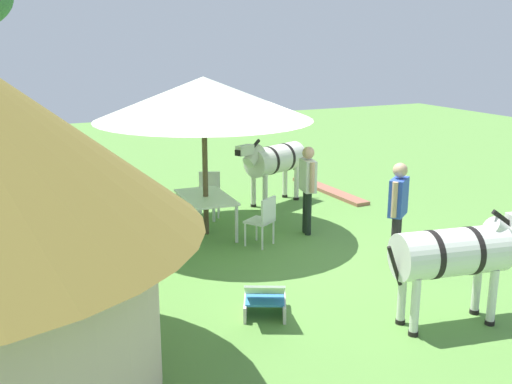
{
  "coord_description": "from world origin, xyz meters",
  "views": [
    {
      "loc": [
        -8.65,
        4.62,
        3.65
      ],
      "look_at": [
        0.55,
        0.3,
        1.0
      ],
      "focal_mm": 42.1,
      "sensor_mm": 36.0,
      "label": 1
    }
  ],
  "objects_px": {
    "patio_chair_near_hut": "(209,191)",
    "standing_watcher": "(398,205)",
    "patio_dining_table": "(206,200)",
    "guest_beside_umbrella": "(308,182)",
    "zebra_by_umbrella": "(274,160)",
    "zebra_toward_hut": "(61,189)",
    "patio_chair_west_end": "(263,218)",
    "zebra_nearest_camera": "(455,254)",
    "striped_lounge_chair": "(265,299)",
    "patio_chair_east_end": "(142,218)",
    "shade_umbrella": "(204,98)"
  },
  "relations": [
    {
      "from": "patio_chair_east_end",
      "to": "zebra_toward_hut",
      "type": "height_order",
      "value": "zebra_toward_hut"
    },
    {
      "from": "patio_dining_table",
      "to": "patio_chair_east_end",
      "type": "bearing_deg",
      "value": 96.66
    },
    {
      "from": "patio_dining_table",
      "to": "zebra_by_umbrella",
      "type": "distance_m",
      "value": 2.53
    },
    {
      "from": "zebra_nearest_camera",
      "to": "zebra_by_umbrella",
      "type": "xyz_separation_m",
      "value": [
        6.15,
        -0.54,
        0.02
      ]
    },
    {
      "from": "patio_chair_west_end",
      "to": "guest_beside_umbrella",
      "type": "xyz_separation_m",
      "value": [
        0.28,
        -1.05,
        0.49
      ]
    },
    {
      "from": "patio_chair_near_hut",
      "to": "standing_watcher",
      "type": "bearing_deg",
      "value": 137.02
    },
    {
      "from": "shade_umbrella",
      "to": "zebra_by_umbrella",
      "type": "distance_m",
      "value": 2.96
    },
    {
      "from": "shade_umbrella",
      "to": "patio_chair_west_end",
      "type": "height_order",
      "value": "shade_umbrella"
    },
    {
      "from": "patio_dining_table",
      "to": "patio_chair_near_hut",
      "type": "xyz_separation_m",
      "value": [
        1.16,
        -0.51,
        -0.14
      ]
    },
    {
      "from": "patio_dining_table",
      "to": "zebra_nearest_camera",
      "type": "distance_m",
      "value": 5.07
    },
    {
      "from": "shade_umbrella",
      "to": "guest_beside_umbrella",
      "type": "distance_m",
      "value": 2.46
    },
    {
      "from": "patio_chair_east_end",
      "to": "striped_lounge_chair",
      "type": "bearing_deg",
      "value": 5.61
    },
    {
      "from": "shade_umbrella",
      "to": "striped_lounge_chair",
      "type": "height_order",
      "value": "shade_umbrella"
    },
    {
      "from": "patio_dining_table",
      "to": "zebra_toward_hut",
      "type": "distance_m",
      "value": 2.65
    },
    {
      "from": "guest_beside_umbrella",
      "to": "zebra_nearest_camera",
      "type": "distance_m",
      "value": 4.02
    },
    {
      "from": "guest_beside_umbrella",
      "to": "zebra_toward_hut",
      "type": "height_order",
      "value": "guest_beside_umbrella"
    },
    {
      "from": "patio_dining_table",
      "to": "patio_chair_near_hut",
      "type": "height_order",
      "value": "patio_chair_near_hut"
    },
    {
      "from": "patio_chair_east_end",
      "to": "guest_beside_umbrella",
      "type": "height_order",
      "value": "guest_beside_umbrella"
    },
    {
      "from": "zebra_by_umbrella",
      "to": "zebra_toward_hut",
      "type": "relative_size",
      "value": 0.99
    },
    {
      "from": "patio_chair_east_end",
      "to": "zebra_nearest_camera",
      "type": "bearing_deg",
      "value": 24.66
    },
    {
      "from": "patio_chair_east_end",
      "to": "zebra_toward_hut",
      "type": "distance_m",
      "value": 1.65
    },
    {
      "from": "standing_watcher",
      "to": "striped_lounge_chair",
      "type": "height_order",
      "value": "standing_watcher"
    },
    {
      "from": "patio_chair_west_end",
      "to": "zebra_nearest_camera",
      "type": "relative_size",
      "value": 0.42
    },
    {
      "from": "standing_watcher",
      "to": "striped_lounge_chair",
      "type": "distance_m",
      "value": 2.95
    },
    {
      "from": "patio_dining_table",
      "to": "guest_beside_umbrella",
      "type": "bearing_deg",
      "value": -114.48
    },
    {
      "from": "patio_chair_west_end",
      "to": "zebra_nearest_camera",
      "type": "height_order",
      "value": "zebra_nearest_camera"
    },
    {
      "from": "standing_watcher",
      "to": "zebra_by_umbrella",
      "type": "height_order",
      "value": "standing_watcher"
    },
    {
      "from": "patio_chair_near_hut",
      "to": "zebra_by_umbrella",
      "type": "height_order",
      "value": "zebra_by_umbrella"
    },
    {
      "from": "standing_watcher",
      "to": "zebra_by_umbrella",
      "type": "bearing_deg",
      "value": 53.59
    },
    {
      "from": "patio_chair_west_end",
      "to": "standing_watcher",
      "type": "bearing_deg",
      "value": -81.47
    },
    {
      "from": "zebra_by_umbrella",
      "to": "patio_dining_table",
      "type": "bearing_deg",
      "value": 99.87
    },
    {
      "from": "patio_chair_east_end",
      "to": "standing_watcher",
      "type": "height_order",
      "value": "standing_watcher"
    },
    {
      "from": "patio_chair_west_end",
      "to": "zebra_toward_hut",
      "type": "distance_m",
      "value": 3.75
    },
    {
      "from": "patio_chair_west_end",
      "to": "patio_chair_near_hut",
      "type": "distance_m",
      "value": 2.24
    },
    {
      "from": "patio_chair_west_end",
      "to": "striped_lounge_chair",
      "type": "relative_size",
      "value": 0.94
    },
    {
      "from": "patio_chair_near_hut",
      "to": "striped_lounge_chair",
      "type": "height_order",
      "value": "patio_chair_near_hut"
    },
    {
      "from": "patio_chair_east_end",
      "to": "striped_lounge_chair",
      "type": "height_order",
      "value": "patio_chair_east_end"
    },
    {
      "from": "patio_dining_table",
      "to": "guest_beside_umbrella",
      "type": "relative_size",
      "value": 0.9
    },
    {
      "from": "patio_chair_near_hut",
      "to": "zebra_toward_hut",
      "type": "relative_size",
      "value": 0.45
    },
    {
      "from": "patio_chair_near_hut",
      "to": "zebra_nearest_camera",
      "type": "bearing_deg",
      "value": 123.87
    },
    {
      "from": "shade_umbrella",
      "to": "patio_dining_table",
      "type": "xyz_separation_m",
      "value": [
        -0.0,
        -0.0,
        -1.9
      ]
    },
    {
      "from": "shade_umbrella",
      "to": "standing_watcher",
      "type": "bearing_deg",
      "value": -141.82
    },
    {
      "from": "patio_dining_table",
      "to": "shade_umbrella",
      "type": "bearing_deg",
      "value": 45.0
    },
    {
      "from": "standing_watcher",
      "to": "zebra_nearest_camera",
      "type": "xyz_separation_m",
      "value": [
        -1.98,
        0.65,
        -0.06
      ]
    },
    {
      "from": "standing_watcher",
      "to": "striped_lounge_chair",
      "type": "bearing_deg",
      "value": 157.47
    },
    {
      "from": "zebra_by_umbrella",
      "to": "zebra_toward_hut",
      "type": "xyz_separation_m",
      "value": [
        -0.45,
        4.59,
        -0.05
      ]
    },
    {
      "from": "patio_chair_near_hut",
      "to": "zebra_by_umbrella",
      "type": "relative_size",
      "value": 0.45
    },
    {
      "from": "zebra_by_umbrella",
      "to": "zebra_toward_hut",
      "type": "height_order",
      "value": "zebra_by_umbrella"
    },
    {
      "from": "standing_watcher",
      "to": "zebra_nearest_camera",
      "type": "distance_m",
      "value": 2.08
    },
    {
      "from": "patio_chair_east_end",
      "to": "zebra_nearest_camera",
      "type": "height_order",
      "value": "zebra_nearest_camera"
    }
  ]
}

